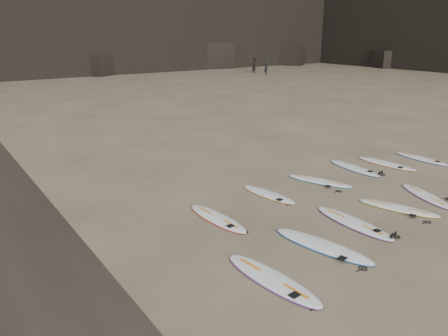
% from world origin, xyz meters
% --- Properties ---
extents(ground, '(240.00, 240.00, 0.00)m').
position_xyz_m(ground, '(0.00, 0.00, 0.00)').
color(ground, '#897559').
rests_on(ground, ground).
extents(surfboard_0, '(0.88, 2.79, 0.10)m').
position_xyz_m(surfboard_0, '(-4.22, -0.93, 0.05)').
color(surfboard_0, white).
rests_on(surfboard_0, ground).
extents(surfboard_1, '(1.21, 2.86, 0.10)m').
position_xyz_m(surfboard_1, '(-2.17, -0.49, 0.05)').
color(surfboard_1, white).
rests_on(surfboard_1, ground).
extents(surfboard_2, '(0.76, 2.73, 0.10)m').
position_xyz_m(surfboard_2, '(-0.43, -0.02, 0.05)').
color(surfboard_2, white).
rests_on(surfboard_2, ground).
extents(surfboard_3, '(1.36, 2.45, 0.09)m').
position_xyz_m(surfboard_3, '(1.55, -0.10, 0.04)').
color(surfboard_3, white).
rests_on(surfboard_3, ground).
extents(surfboard_4, '(1.40, 2.39, 0.08)m').
position_xyz_m(surfboard_4, '(3.20, 0.00, 0.04)').
color(surfboard_4, white).
rests_on(surfboard_4, ground).
extents(surfboard_5, '(0.74, 2.53, 0.09)m').
position_xyz_m(surfboard_5, '(-3.40, 2.42, 0.04)').
color(surfboard_5, white).
rests_on(surfboard_5, ground).
extents(surfboard_6, '(0.80, 2.30, 0.08)m').
position_xyz_m(surfboard_6, '(-0.94, 3.04, 0.04)').
color(surfboard_6, white).
rests_on(surfboard_6, ground).
extents(surfboard_7, '(1.40, 2.46, 0.09)m').
position_xyz_m(surfboard_7, '(1.43, 3.01, 0.04)').
color(surfboard_7, white).
rests_on(surfboard_7, ground).
extents(surfboard_8, '(0.78, 2.55, 0.09)m').
position_xyz_m(surfboard_8, '(3.68, 3.30, 0.05)').
color(surfboard_8, white).
rests_on(surfboard_8, ground).
extents(surfboard_9, '(0.84, 2.56, 0.09)m').
position_xyz_m(surfboard_9, '(5.22, 2.96, 0.05)').
color(surfboard_9, white).
rests_on(surfboard_9, ground).
extents(surfboard_10, '(0.65, 2.43, 0.09)m').
position_xyz_m(surfboard_10, '(7.07, 2.55, 0.04)').
color(surfboard_10, white).
rests_on(surfboard_10, ground).
extents(person_a, '(0.52, 0.69, 1.73)m').
position_xyz_m(person_a, '(24.90, 33.89, 0.86)').
color(person_a, black).
rests_on(person_a, ground).
extents(person_b, '(1.06, 0.93, 1.83)m').
position_xyz_m(person_b, '(25.91, 37.23, 0.92)').
color(person_b, black).
rests_on(person_b, ground).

